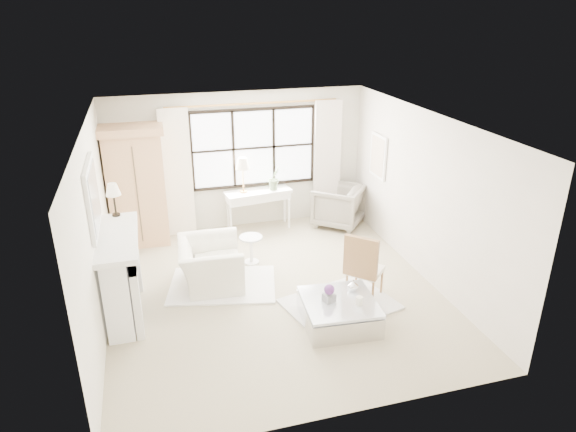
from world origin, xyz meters
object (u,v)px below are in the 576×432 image
armoire (137,185)px  club_armchair (210,264)px  console_table (258,210)px  coffee_table (339,312)px

armoire → club_armchair: size_ratio=2.00×
console_table → coffee_table: size_ratio=1.25×
armoire → console_table: 2.38m
armoire → club_armchair: armoire is taller
console_table → armoire: bearing=173.4°
coffee_table → armoire: bearing=130.9°
console_table → coffee_table: 3.59m
club_armchair → console_table: bearing=-28.2°
armoire → coffee_table: bearing=-52.0°
club_armchair → coffee_table: club_armchair is taller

